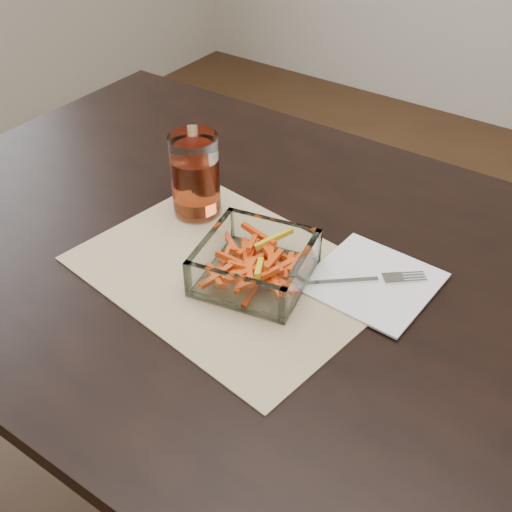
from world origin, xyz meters
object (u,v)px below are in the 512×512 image
Objects in this scene: dining_table at (320,324)px; fork at (371,280)px; glass_bowl at (255,265)px; tumbler at (196,178)px.

fork is (0.06, 0.04, 0.10)m from dining_table.
glass_bowl reaches higher than dining_table.
glass_bowl reaches higher than fork.
dining_table is 0.16m from glass_bowl.
glass_bowl is at bearing -147.55° from dining_table.
dining_table is at bearing 32.45° from glass_bowl.
tumbler is 0.34m from fork.
dining_table is 8.62× the size of glass_bowl.
glass_bowl is 0.18m from fork.
fork reaches higher than dining_table.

